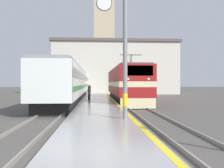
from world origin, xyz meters
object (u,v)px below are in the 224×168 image
object	(u,v)px
passenger_train	(75,83)
clock_tower	(104,29)
locomotive_train	(125,84)
person_on_platform	(89,91)
catenary_mast	(127,25)

from	to	relation	value
passenger_train	clock_tower	size ratio (longest dim) A/B	1.48
locomotive_train	person_on_platform	bearing A→B (deg)	-155.16
passenger_train	catenary_mast	xyz separation A→B (m)	(4.29, -24.14, 2.84)
catenary_mast	person_on_platform	world-z (taller)	catenary_mast
passenger_train	catenary_mast	world-z (taller)	catenary_mast
locomotive_train	passenger_train	bearing A→B (deg)	127.49
locomotive_train	person_on_platform	distance (m)	4.39
passenger_train	person_on_platform	xyz separation A→B (m)	(2.17, -9.78, -0.79)
catenary_mast	person_on_platform	size ratio (longest dim) A/B	5.50
person_on_platform	clock_tower	size ratio (longest dim) A/B	0.06
person_on_platform	catenary_mast	bearing A→B (deg)	-81.59
catenary_mast	clock_tower	world-z (taller)	clock_tower
locomotive_train	person_on_platform	world-z (taller)	locomotive_train
passenger_train	clock_tower	distance (m)	31.32
passenger_train	locomotive_train	bearing A→B (deg)	-52.51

